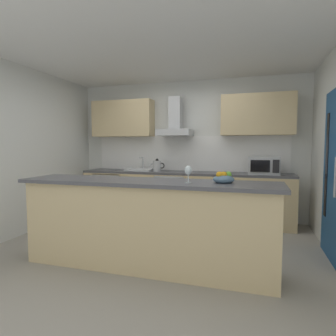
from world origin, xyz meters
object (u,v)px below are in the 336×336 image
Objects in this scene: refrigerator at (113,194)px; kettle at (157,166)px; sink at (141,169)px; wine_glass at (188,171)px; microwave at (264,165)px; fruit_bowl at (224,179)px; oven at (173,195)px; range_hood at (175,124)px.

kettle is at bearing -1.88° from refrigerator.
sink is 2.81× the size of wine_glass.
refrigerator is 2.89m from microwave.
fruit_bowl is at bearing -54.88° from kettle.
microwave is at bearing -0.51° from refrigerator.
refrigerator is at bearing -178.67° from sink.
sink is (-2.23, 0.04, -0.12)m from microwave.
wine_glass reaches higher than refrigerator.
oven is at bearing -0.96° from sink.
microwave is at bearing -5.70° from range_hood.
kettle is (0.94, -0.03, 0.58)m from refrigerator.
microwave reaches higher than oven.
oven is 0.62m from kettle.
kettle is (-0.30, -0.03, 0.55)m from oven.
fruit_bowl is (0.35, 0.11, -0.08)m from wine_glass.
wine_glass is at bearing -56.81° from sink.
oven is 2.41m from wine_glass.
oven reaches higher than refrigerator.
refrigerator is at bearing 178.12° from kettle.
sink reaches higher than fruit_bowl.
range_hood is at bearing 174.30° from microwave.
range_hood is at bearing 117.21° from fruit_bowl.
range_hood is 2.53m from wine_glass.
wine_glass is (0.78, -2.31, -0.67)m from range_hood.
fruit_bowl is (2.38, -2.07, 0.61)m from refrigerator.
oven is 1.60× the size of sink.
fruit_bowl reaches higher than oven.
range_hood reaches higher than refrigerator.
microwave is at bearing 0.18° from kettle.
range_hood reaches higher than oven.
kettle is 0.85m from range_hood.
fruit_bowl is at bearing -41.06° from refrigerator.
microwave is 2.30m from wine_glass.
sink is 2.27× the size of fruit_bowl.
sink reaches higher than oven.
microwave reaches higher than fruit_bowl.
range_hood is (1.24, 0.13, 1.36)m from refrigerator.
microwave is at bearing 77.77° from fruit_bowl.
microwave is 2.09m from fruit_bowl.
range_hood is 2.59m from fruit_bowl.
microwave is 2.81× the size of wine_glass.
microwave reaches higher than sink.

